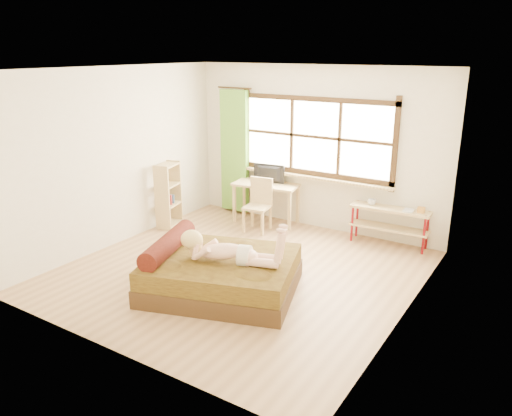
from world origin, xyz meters
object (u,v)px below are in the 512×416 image
Objects in this scene: woman at (229,241)px; chair at (259,202)px; pipe_shelf at (390,218)px; bookshelf at (168,195)px; desk at (266,189)px; kitten at (182,236)px; bed at (218,273)px.

chair is (-0.96, 2.22, -0.24)m from woman.
chair is 0.72× the size of pipe_shelf.
bookshelf is at bearing -164.47° from pipe_shelf.
woman is at bearing -74.78° from chair.
bookshelf is (-2.36, 1.54, -0.17)m from woman.
desk is 0.98× the size of pipe_shelf.
bed is at bearing -27.73° from kitten.
woman is 2.79m from desk.
woman is 1.07× the size of desk.
woman is at bearing -115.72° from pipe_shelf.
chair is at bearing 11.48° from bookshelf.
bookshelf reaches higher than pipe_shelf.
desk reaches higher than pipe_shelf.
chair is at bearing -84.63° from desk.
kitten is 2.44m from desk.
desk is 1.08× the size of bookshelf.
bed reaches higher than kitten.
pipe_shelf is (2.00, 2.56, -0.12)m from kitten.
woman is at bearing -27.95° from kitten.
kitten is 2.07m from chair.
bookshelf is at bearing -162.16° from chair.
woman is (0.19, -0.04, 0.48)m from bed.
desk is at bearing -179.86° from pipe_shelf.
chair reaches higher than pipe_shelf.
desk is at bearing 24.24° from bookshelf.
bookshelf reaches higher than desk.
desk is 1.68m from bookshelf.
bookshelf reaches higher than bed.
kitten is at bearing -95.72° from chair.
kitten is at bearing 152.27° from bed.
bed is 0.52m from woman.
kitten is 3.25m from pipe_shelf.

